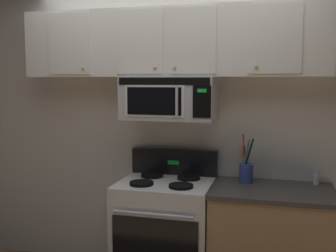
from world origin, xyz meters
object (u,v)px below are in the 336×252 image
at_px(utensil_crock_blue, 246,170).
at_px(stove_range, 166,233).
at_px(over_range_microwave, 170,98).
at_px(salt_shaker, 317,177).

bearing_deg(utensil_crock_blue, stove_range, -166.66).
bearing_deg(utensil_crock_blue, over_range_microwave, -177.01).
bearing_deg(utensil_crock_blue, salt_shaker, 7.56).
xyz_separation_m(over_range_microwave, utensil_crock_blue, (0.63, 0.03, -0.57)).
distance_m(utensil_crock_blue, salt_shaker, 0.55).
distance_m(stove_range, utensil_crock_blue, 0.84).
height_order(utensil_crock_blue, salt_shaker, utensil_crock_blue).
bearing_deg(over_range_microwave, salt_shaker, 5.12).
height_order(stove_range, utensil_crock_blue, utensil_crock_blue).
height_order(over_range_microwave, salt_shaker, over_range_microwave).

